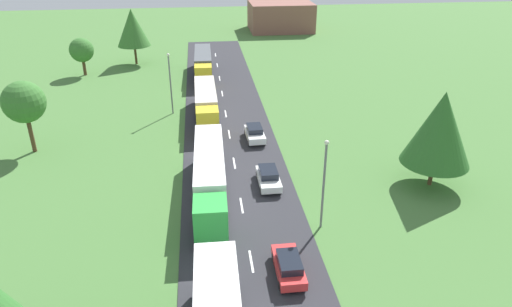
{
  "coord_description": "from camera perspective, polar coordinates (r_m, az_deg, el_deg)",
  "views": [
    {
      "loc": [
        -2.78,
        -0.39,
        21.08
      ],
      "look_at": [
        1.94,
        38.51,
        1.88
      ],
      "focal_mm": 32.64,
      "sensor_mm": 36.0,
      "label": 1
    }
  ],
  "objects": [
    {
      "name": "tree_elm",
      "position": [
        77.97,
        -20.6,
        11.76
      ],
      "size": [
        3.68,
        3.68,
        5.78
      ],
      "color": "#513823",
      "rests_on": "ground"
    },
    {
      "name": "lamppost_second",
      "position": [
        34.86,
        8.34,
        -3.22
      ],
      "size": [
        0.36,
        0.36,
        7.4
      ],
      "color": "slate",
      "rests_on": "ground"
    },
    {
      "name": "truck_fourth",
      "position": [
        73.41,
        -6.5,
        10.95
      ],
      "size": [
        2.65,
        13.86,
        3.51
      ],
      "color": "yellow",
      "rests_on": "road"
    },
    {
      "name": "truck_third",
      "position": [
        56.25,
        -6.15,
        6.2
      ],
      "size": [
        2.57,
        13.06,
        3.46
      ],
      "color": "yellow",
      "rests_on": "road"
    },
    {
      "name": "car_third",
      "position": [
        31.79,
        4.03,
        -13.54
      ],
      "size": [
        1.77,
        4.2,
        1.47
      ],
      "color": "red",
      "rests_on": "road"
    },
    {
      "name": "tree_maple",
      "position": [
        81.62,
        -14.9,
        14.69
      ],
      "size": [
        5.41,
        5.41,
        9.08
      ],
      "color": "#513823",
      "rests_on": "ground"
    },
    {
      "name": "car_fourth",
      "position": [
        41.74,
        1.54,
        -2.9
      ],
      "size": [
        1.86,
        4.25,
        1.52
      ],
      "color": "white",
      "rests_on": "road"
    },
    {
      "name": "car_fifth",
      "position": [
        50.53,
        -0.16,
        2.53
      ],
      "size": [
        1.97,
        4.21,
        1.55
      ],
      "color": "white",
      "rests_on": "road"
    },
    {
      "name": "lane_marking_centre",
      "position": [
        31.1,
        0.03,
        -16.41
      ],
      "size": [
        0.16,
        124.46,
        0.01
      ],
      "color": "white",
      "rests_on": "road"
    },
    {
      "name": "truck_second",
      "position": [
        39.32,
        -5.69,
        -2.69
      ],
      "size": [
        2.79,
        15.01,
        3.78
      ],
      "color": "green",
      "rests_on": "road"
    },
    {
      "name": "distant_building",
      "position": [
        108.04,
        3.02,
        16.45
      ],
      "size": [
        13.7,
        11.08,
        6.05
      ],
      "primitive_type": "cube",
      "color": "brown",
      "rests_on": "ground"
    },
    {
      "name": "lamppost_third",
      "position": [
        57.98,
        -10.47,
        8.81
      ],
      "size": [
        0.36,
        0.36,
        7.58
      ],
      "color": "slate",
      "rests_on": "ground"
    },
    {
      "name": "tree_birch",
      "position": [
        51.69,
        -26.58,
        5.63
      ],
      "size": [
        4.21,
        4.21,
        7.53
      ],
      "color": "#513823",
      "rests_on": "ground"
    },
    {
      "name": "tree_oak",
      "position": [
        42.83,
        21.61,
        2.9
      ],
      "size": [
        5.95,
        5.95,
        8.81
      ],
      "color": "#513823",
      "rests_on": "ground"
    },
    {
      "name": "road",
      "position": [
        32.72,
        -0.44,
        -13.94
      ],
      "size": [
        10.0,
        140.0,
        0.06
      ],
      "primitive_type": "cube",
      "color": "#2B2B30",
      "rests_on": "ground"
    }
  ]
}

